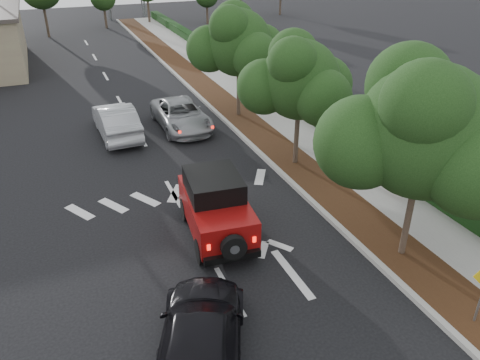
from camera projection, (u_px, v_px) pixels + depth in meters
ground at (229, 291)px, 13.25m from camera, size 120.00×120.00×0.00m
curb at (228, 124)px, 24.54m from camera, size 0.20×70.00×0.15m
planting_strip at (246, 121)px, 24.88m from camera, size 1.80×70.00×0.12m
sidewalk at (278, 116)px, 25.52m from camera, size 2.00×70.00×0.12m
hedge at (301, 107)px, 25.84m from camera, size 0.80×70.00×0.80m
transmission_tower at (128, 18)px, 54.40m from camera, size 7.00×4.00×28.00m
street_tree_near at (401, 255)px, 14.72m from camera, size 3.80×3.80×5.92m
street_tree_mid at (295, 164)px, 20.43m from camera, size 3.20×3.20×5.32m
street_tree_far at (239, 116)px, 25.73m from camera, size 3.40×3.40×5.62m
light_pole_a at (5, 79)px, 32.26m from camera, size 2.00×0.22×9.00m
red_jeep at (215, 205)px, 15.34m from camera, size 2.19×4.25×2.11m
silver_suv_ahead at (181, 115)px, 23.93m from camera, size 2.33×4.96×1.37m
black_suv_oncoming at (201, 341)px, 10.72m from camera, size 3.74×5.29×1.42m
silver_sedan_oncoming at (116, 120)px, 22.94m from camera, size 1.83×4.87×1.59m
terracotta_planter at (403, 177)px, 17.73m from camera, size 0.67×0.67×1.16m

